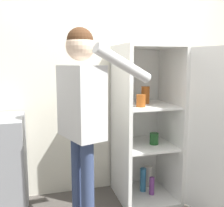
{
  "coord_description": "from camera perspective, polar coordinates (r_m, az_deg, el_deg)",
  "views": [
    {
      "loc": [
        -0.7,
        -1.79,
        1.4
      ],
      "look_at": [
        -0.01,
        0.62,
        1.02
      ],
      "focal_mm": 42.0,
      "sensor_mm": 36.0,
      "label": 1
    }
  ],
  "objects": [
    {
      "name": "refrigerator",
      "position": [
        2.68,
        9.9,
        -4.77
      ],
      "size": [
        0.85,
        1.15,
        1.58
      ],
      "color": "white",
      "rests_on": "ground_plane"
    },
    {
      "name": "person",
      "position": [
        2.09,
        -6.51,
        -0.35
      ],
      "size": [
        0.75,
        0.52,
        1.68
      ],
      "color": "#384770",
      "rests_on": "ground_plane"
    },
    {
      "name": "wall_back",
      "position": [
        2.86,
        -1.67,
        6.21
      ],
      "size": [
        7.0,
        0.06,
        2.55
      ],
      "color": "silver",
      "rests_on": "ground_plane"
    }
  ]
}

